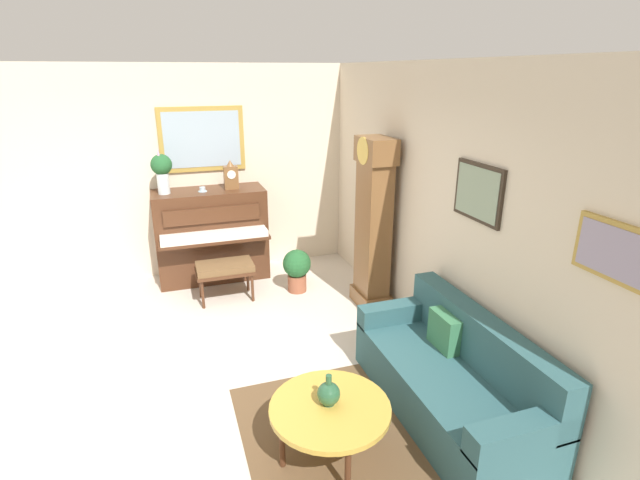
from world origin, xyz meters
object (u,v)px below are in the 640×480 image
at_px(grandfather_clock, 373,229).
at_px(green_jug, 329,393).
at_px(piano_bench, 225,269).
at_px(teacup, 203,190).
at_px(couch, 452,379).
at_px(flower_vase, 162,169).
at_px(potted_plant, 297,268).
at_px(piano, 212,235).
at_px(mantel_clock, 231,176).
at_px(coffee_table, 330,410).

relative_size(grandfather_clock, green_jug, 8.46).
bearing_deg(piano_bench, teacup, -168.95).
height_order(grandfather_clock, couch, grandfather_clock).
xyz_separation_m(grandfather_clock, teacup, (-1.39, -1.78, 0.29)).
relative_size(piano_bench, teacup, 6.03).
xyz_separation_m(grandfather_clock, flower_vase, (-1.43, -2.25, 0.58)).
bearing_deg(grandfather_clock, potted_plant, -131.36).
distance_m(couch, potted_plant, 2.71).
bearing_deg(piano, piano_bench, 4.63).
bearing_deg(mantel_clock, flower_vase, -90.03).
height_order(piano_bench, flower_vase, flower_vase).
bearing_deg(green_jug, mantel_clock, -178.13).
xyz_separation_m(flower_vase, teacup, (0.04, 0.47, -0.29)).
height_order(flower_vase, teacup, flower_vase).
height_order(grandfather_clock, mantel_clock, grandfather_clock).
distance_m(couch, coffee_table, 1.13).
relative_size(piano, couch, 0.76).
distance_m(piano_bench, flower_vase, 1.48).
xyz_separation_m(coffee_table, green_jug, (-0.03, -0.00, 0.12)).
height_order(piano_bench, teacup, teacup).
xyz_separation_m(piano, mantel_clock, (0.00, 0.30, 0.78)).
bearing_deg(potted_plant, teacup, -125.46).
bearing_deg(mantel_clock, coffee_table, 1.86).
bearing_deg(piano_bench, potted_plant, 86.94).
bearing_deg(flower_vase, mantel_clock, 89.97).
xyz_separation_m(coffee_table, potted_plant, (-2.78, 0.54, -0.08)).
bearing_deg(piano, grandfather_clock, 49.94).
bearing_deg(coffee_table, mantel_clock, -178.14).
xyz_separation_m(piano, couch, (3.42, 1.54, -0.31)).
height_order(grandfather_clock, coffee_table, grandfather_clock).
distance_m(piano_bench, couch, 3.07).
relative_size(piano, green_jug, 6.00).
bearing_deg(teacup, flower_vase, -94.72).
bearing_deg(flower_vase, piano, 90.22).
bearing_deg(mantel_clock, piano, -90.49).
bearing_deg(green_jug, piano, -173.24).
relative_size(green_jug, potted_plant, 0.43).
bearing_deg(grandfather_clock, teacup, -128.03).
bearing_deg(coffee_table, grandfather_clock, 148.87).
bearing_deg(mantel_clock, piano_bench, -18.50).
distance_m(piano_bench, potted_plant, 0.91).
height_order(piano_bench, grandfather_clock, grandfather_clock).
distance_m(teacup, green_jug, 3.60).
relative_size(couch, green_jug, 7.92).
bearing_deg(green_jug, piano_bench, -172.69).
bearing_deg(couch, potted_plant, -167.72).
relative_size(flower_vase, green_jug, 2.42).
bearing_deg(piano, flower_vase, -89.78).
relative_size(piano_bench, green_jug, 2.92).
xyz_separation_m(couch, coffee_table, (0.14, -1.12, 0.09)).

